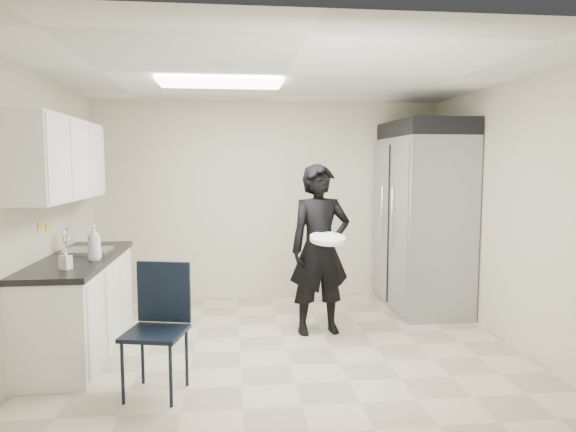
{
  "coord_description": "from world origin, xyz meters",
  "views": [
    {
      "loc": [
        -0.5,
        -4.77,
        1.77
      ],
      "look_at": [
        0.04,
        0.2,
        1.27
      ],
      "focal_mm": 32.0,
      "sensor_mm": 36.0,
      "label": 1
    }
  ],
  "objects": [
    {
      "name": "floor",
      "position": [
        0.0,
        0.0,
        0.0
      ],
      "size": [
        4.5,
        4.5,
        0.0
      ],
      "primitive_type": "plane",
      "color": "#C1B398",
      "rests_on": "ground"
    },
    {
      "name": "ceiling",
      "position": [
        0.0,
        0.0,
        2.6
      ],
      "size": [
        4.5,
        4.5,
        0.0
      ],
      "primitive_type": "plane",
      "rotation": [
        3.14,
        0.0,
        0.0
      ],
      "color": "white",
      "rests_on": "back_wall"
    },
    {
      "name": "back_wall",
      "position": [
        0.0,
        2.0,
        1.3
      ],
      "size": [
        4.5,
        0.0,
        4.5
      ],
      "primitive_type": "plane",
      "rotation": [
        1.57,
        0.0,
        0.0
      ],
      "color": "#BDB79B",
      "rests_on": "floor"
    },
    {
      "name": "left_wall",
      "position": [
        -2.25,
        0.0,
        1.3
      ],
      "size": [
        0.0,
        4.0,
        4.0
      ],
      "primitive_type": "plane",
      "rotation": [
        1.57,
        0.0,
        1.57
      ],
      "color": "#BDB79B",
      "rests_on": "floor"
    },
    {
      "name": "right_wall",
      "position": [
        2.25,
        0.0,
        1.3
      ],
      "size": [
        0.0,
        4.0,
        4.0
      ],
      "primitive_type": "plane",
      "rotation": [
        1.57,
        0.0,
        -1.57
      ],
      "color": "#BDB79B",
      "rests_on": "floor"
    },
    {
      "name": "ceiling_panel",
      "position": [
        -0.6,
        0.4,
        2.57
      ],
      "size": [
        1.2,
        0.6,
        0.02
      ],
      "primitive_type": "cube",
      "color": "white",
      "rests_on": "ceiling"
    },
    {
      "name": "lower_counter",
      "position": [
        -1.95,
        0.2,
        0.43
      ],
      "size": [
        0.6,
        1.9,
        0.86
      ],
      "primitive_type": "cube",
      "color": "silver",
      "rests_on": "floor"
    },
    {
      "name": "countertop",
      "position": [
        -1.95,
        0.2,
        0.89
      ],
      "size": [
        0.64,
        1.95,
        0.05
      ],
      "primitive_type": "cube",
      "color": "black",
      "rests_on": "lower_counter"
    },
    {
      "name": "sink",
      "position": [
        -1.93,
        0.45,
        0.87
      ],
      "size": [
        0.42,
        0.4,
        0.14
      ],
      "primitive_type": "cube",
      "color": "gray",
      "rests_on": "countertop"
    },
    {
      "name": "faucet",
      "position": [
        -2.13,
        0.45,
        1.02
      ],
      "size": [
        0.02,
        0.02,
        0.24
      ],
      "primitive_type": "cylinder",
      "color": "silver",
      "rests_on": "countertop"
    },
    {
      "name": "upper_cabinets",
      "position": [
        -2.08,
        0.2,
        1.83
      ],
      "size": [
        0.35,
        1.8,
        0.75
      ],
      "primitive_type": "cube",
      "color": "silver",
      "rests_on": "left_wall"
    },
    {
      "name": "towel_dispenser",
      "position": [
        -2.14,
        1.35,
        1.62
      ],
      "size": [
        0.22,
        0.3,
        0.35
      ],
      "primitive_type": "cube",
      "color": "black",
      "rests_on": "left_wall"
    },
    {
      "name": "notice_sticker_left",
      "position": [
        -2.24,
        0.1,
        1.22
      ],
      "size": [
        0.0,
        0.12,
        0.07
      ],
      "primitive_type": "cube",
      "color": "yellow",
      "rests_on": "left_wall"
    },
    {
      "name": "notice_sticker_right",
      "position": [
        -2.24,
        0.3,
        1.18
      ],
      "size": [
        0.0,
        0.12,
        0.07
      ],
      "primitive_type": "cube",
      "color": "yellow",
      "rests_on": "left_wall"
    },
    {
      "name": "commercial_fridge",
      "position": [
        1.83,
        1.27,
        1.05
      ],
      "size": [
        0.8,
        1.35,
        2.1
      ],
      "primitive_type": "cube",
      "color": "gray",
      "rests_on": "floor"
    },
    {
      "name": "fridge_compressor",
      "position": [
        1.83,
        1.27,
        2.2
      ],
      "size": [
        0.8,
        1.35,
        0.2
      ],
      "primitive_type": "cube",
      "color": "black",
      "rests_on": "commercial_fridge"
    },
    {
      "name": "folding_chair",
      "position": [
        -1.1,
        -0.86,
        0.49
      ],
      "size": [
        0.52,
        0.52,
        0.98
      ],
      "primitive_type": "cube",
      "rotation": [
        0.0,
        0.0,
        -0.23
      ],
      "color": "black",
      "rests_on": "floor"
    },
    {
      "name": "man_tuxedo",
      "position": [
        0.41,
        0.47,
        0.89
      ],
      "size": [
        0.71,
        0.52,
        1.78
      ],
      "primitive_type": "imported",
      "rotation": [
        0.0,
        0.0,
        0.14
      ],
      "color": "black",
      "rests_on": "floor"
    },
    {
      "name": "bucket_lid",
      "position": [
        0.45,
        0.23,
        1.04
      ],
      "size": [
        0.4,
        0.4,
        0.04
      ],
      "primitive_type": "cylinder",
      "rotation": [
        0.0,
        0.0,
        0.14
      ],
      "color": "silver",
      "rests_on": "man_tuxedo"
    },
    {
      "name": "soap_bottle_a",
      "position": [
        -1.75,
        -0.0,
        1.07
      ],
      "size": [
        0.13,
        0.13,
        0.32
      ],
      "primitive_type": "imported",
      "rotation": [
        0.0,
        0.0,
        -0.04
      ],
      "color": "silver",
      "rests_on": "countertop"
    },
    {
      "name": "soap_bottle_b",
      "position": [
        -1.88,
        -0.4,
        1.0
      ],
      "size": [
        0.1,
        0.1,
        0.18
      ],
      "primitive_type": "imported",
      "rotation": [
        0.0,
        0.0,
        -0.39
      ],
      "color": "#B2B1BD",
      "rests_on": "countertop"
    }
  ]
}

